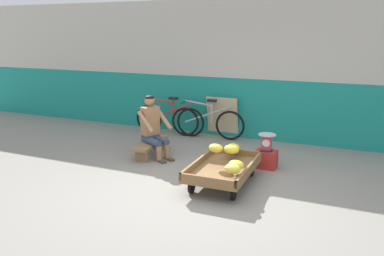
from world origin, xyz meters
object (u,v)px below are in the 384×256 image
object	(u,v)px
banana_cart	(223,169)
plastic_crate	(266,159)
bicycle_far_left	(207,122)
sign_board	(222,117)
bicycle_near_left	(169,119)
weighing_scale	(267,142)
vendor_seated	(153,127)
low_bench	(151,145)

from	to	relation	value
banana_cart	plastic_crate	distance (m)	1.09
bicycle_far_left	sign_board	size ratio (longest dim) A/B	1.87
bicycle_near_left	sign_board	xyz separation A→B (m)	(1.15, 0.32, 0.09)
sign_board	weighing_scale	bearing A→B (deg)	-50.22
vendor_seated	weighing_scale	distance (m)	2.08
low_bench	weighing_scale	bearing A→B (deg)	4.93
banana_cart	sign_board	size ratio (longest dim) A/B	1.64
low_bench	weighing_scale	distance (m)	2.17
sign_board	vendor_seated	bearing A→B (deg)	-109.77
banana_cart	low_bench	distance (m)	1.91
plastic_crate	weighing_scale	xyz separation A→B (m)	(0.00, -0.00, 0.30)
vendor_seated	bicycle_near_left	size ratio (longest dim) A/B	0.69
vendor_seated	bicycle_far_left	distance (m)	1.70
plastic_crate	bicycle_far_left	xyz separation A→B (m)	(-1.64, 1.40, 0.20)
weighing_scale	banana_cart	bearing A→B (deg)	-112.68
vendor_seated	plastic_crate	bearing A→B (deg)	6.24
low_bench	weighing_scale	world-z (taller)	weighing_scale
low_bench	vendor_seated	world-z (taller)	vendor_seated
bicycle_near_left	weighing_scale	bearing A→B (deg)	-27.94
banana_cart	weighing_scale	xyz separation A→B (m)	(0.42, 1.00, 0.21)
banana_cart	low_bench	size ratio (longest dim) A/B	1.30
plastic_crate	vendor_seated	bearing A→B (deg)	-173.76
bicycle_near_left	bicycle_far_left	bearing A→B (deg)	3.79
weighing_scale	bicycle_far_left	world-z (taller)	bicycle_far_left
low_bench	bicycle_near_left	size ratio (longest dim) A/B	0.68
weighing_scale	plastic_crate	bearing A→B (deg)	90.00
low_bench	bicycle_far_left	bearing A→B (deg)	72.54
vendor_seated	sign_board	bearing A→B (deg)	70.23
plastic_crate	weighing_scale	world-z (taller)	weighing_scale
low_bench	sign_board	size ratio (longest dim) A/B	1.27
vendor_seated	bicycle_near_left	distance (m)	1.65
plastic_crate	sign_board	size ratio (longest dim) A/B	0.41
low_bench	bicycle_near_left	distance (m)	1.59
weighing_scale	bicycle_near_left	bearing A→B (deg)	152.06
sign_board	low_bench	bearing A→B (deg)	-112.27
vendor_seated	bicycle_near_left	world-z (taller)	vendor_seated
vendor_seated	plastic_crate	xyz separation A→B (m)	(2.07, 0.23, -0.42)
vendor_seated	sign_board	size ratio (longest dim) A/B	1.29
banana_cart	weighing_scale	bearing A→B (deg)	67.32
low_bench	plastic_crate	size ratio (longest dim) A/B	3.13
low_bench	bicycle_far_left	xyz separation A→B (m)	(0.50, 1.59, 0.15)
plastic_crate	bicycle_far_left	distance (m)	2.17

